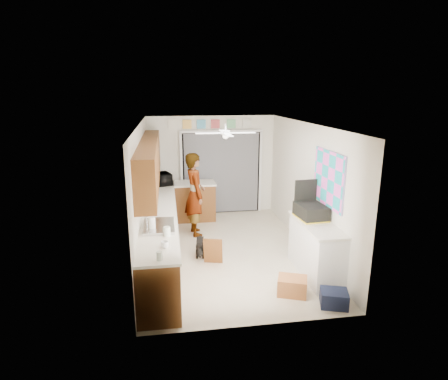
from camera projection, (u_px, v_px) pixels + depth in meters
name	position (u px, v px, depth m)	size (l,w,h in m)	color
floor	(227.00, 251.00, 7.48)	(5.00, 5.00, 0.00)	beige
ceiling	(227.00, 124.00, 6.84)	(5.00, 5.00, 0.00)	white
wall_back	(212.00, 165.00, 9.55)	(3.20, 3.20, 0.00)	silver
wall_front	(258.00, 240.00, 4.77)	(3.20, 3.20, 0.00)	silver
wall_left	(142.00, 194.00, 6.93)	(5.00, 5.00, 0.00)	silver
wall_right	(307.00, 187.00, 7.40)	(5.00, 5.00, 0.00)	silver
left_base_cabinets	(160.00, 233.00, 7.18)	(0.60, 4.80, 0.90)	brown
left_countertop	(160.00, 210.00, 7.06)	(0.62, 4.80, 0.04)	white
upper_cabinets	(150.00, 162.00, 7.00)	(0.32, 4.00, 0.80)	brown
sink_basin	(159.00, 226.00, 6.09)	(0.50, 0.76, 0.06)	silver
faucet	(147.00, 221.00, 6.04)	(0.03, 0.03, 0.22)	silver
peninsula_base	(194.00, 202.00, 9.20)	(1.00, 0.60, 0.90)	brown
peninsula_top	(194.00, 183.00, 9.08)	(1.04, 0.64, 0.04)	white
back_opening_recess	(221.00, 173.00, 9.61)	(2.00, 0.06, 2.10)	black
curtain_panel	(222.00, 173.00, 9.57)	(1.90, 0.03, 2.05)	slate
door_trim_left	(182.00, 175.00, 9.43)	(0.06, 0.04, 2.10)	white
door_trim_right	(260.00, 172.00, 9.73)	(0.06, 0.04, 2.10)	white
door_trim_head	(222.00, 131.00, 9.31)	(2.10, 0.04, 0.06)	white
header_frame_0	(187.00, 124.00, 9.16)	(0.22, 0.02, 0.22)	#F9BF53
header_frame_1	(201.00, 124.00, 9.22)	(0.22, 0.02, 0.22)	#4BA3CA
header_frame_2	(215.00, 124.00, 9.27)	(0.22, 0.02, 0.22)	#C0484E
header_frame_3	(231.00, 124.00, 9.33)	(0.22, 0.02, 0.22)	#6FC288
header_frame_4	(247.00, 124.00, 9.38)	(0.22, 0.02, 0.22)	silver
route66_sign	(173.00, 124.00, 9.11)	(0.22, 0.02, 0.26)	silver
right_counter_base	(316.00, 250.00, 6.42)	(0.50, 1.40, 0.90)	white
right_counter_top	(317.00, 224.00, 6.30)	(0.54, 1.44, 0.04)	white
abstract_painting	(329.00, 179.00, 6.34)	(0.03, 1.15, 0.95)	#FF5DDB
ceiling_fan	(226.00, 133.00, 7.08)	(1.14, 1.14, 0.24)	white
microwave	(163.00, 179.00, 8.84)	(0.50, 0.34, 0.28)	black
soap_bottle	(150.00, 204.00, 6.78)	(0.13, 0.13, 0.34)	silver
cup	(165.00, 244.00, 5.30)	(0.12, 0.12, 0.09)	white
jar_a	(167.00, 231.00, 5.71)	(0.11, 0.11, 0.15)	silver
jar_b	(159.00, 256.00, 4.89)	(0.08, 0.08, 0.12)	silver
paper_towel_roll	(152.00, 224.00, 5.92)	(0.10, 0.10, 0.23)	white
suitcase	(311.00, 211.00, 6.49)	(0.43, 0.58, 0.25)	black
suitcase_rim	(310.00, 217.00, 6.52)	(0.44, 0.58, 0.02)	yellow
suitcase_lid	(306.00, 193.00, 6.71)	(0.42, 0.03, 0.50)	black
cardboard_box	(292.00, 286.00, 5.85)	(0.45, 0.34, 0.28)	#9A5430
navy_crate	(334.00, 298.00, 5.53)	(0.39, 0.33, 0.24)	#161D37
cabinet_door_panel	(213.00, 251.00, 6.84)	(0.35, 0.03, 0.52)	brown
man	(195.00, 194.00, 8.14)	(0.66, 0.44, 1.83)	white
dog	(200.00, 247.00, 7.19)	(0.20, 0.48, 0.38)	black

